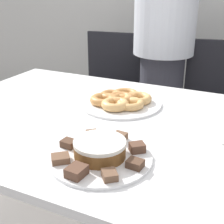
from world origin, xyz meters
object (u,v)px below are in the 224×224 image
Objects in this scene: plate_cake at (100,158)px; plate_donuts at (120,103)px; office_chair_left at (108,101)px; person_standing at (164,45)px; frosted_cake at (100,149)px; office_chair_right at (213,119)px.

plate_donuts is (-0.13, 0.45, 0.00)m from plate_cake.
plate_donuts is at bearing -67.14° from office_chair_left.
office_chair_left is 2.46× the size of plate_donuts.
office_chair_left is 1.33m from plate_cake.
frosted_cake is at bearing -82.05° from person_standing.
person_standing is 5.11× the size of plate_cake.
person_standing is at bearing 97.95° from plate_cake.
office_chair_left is 5.57× the size of frosted_cake.
plate_donuts is 0.47m from frosted_cake.
person_standing is at bearing 163.32° from office_chair_right.
plate_donuts is 2.27× the size of frosted_cake.
person_standing is 1.22m from frosted_cake.
office_chair_right reaches higher than frosted_cake.
office_chair_left and office_chair_right have the same top height.
person_standing is 0.57m from office_chair_right.
office_chair_right is 2.46× the size of plate_donuts.
office_chair_right is at bearing -7.31° from office_chair_left.
office_chair_left is at bearing 115.16° from frosted_cake.
person_standing is 1.83× the size of office_chair_right.
office_chair_left is at bearing 115.16° from plate_cake.
frosted_cake is at bearing -73.63° from plate_donuts.
plate_cake is at bearing -73.63° from plate_donuts.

